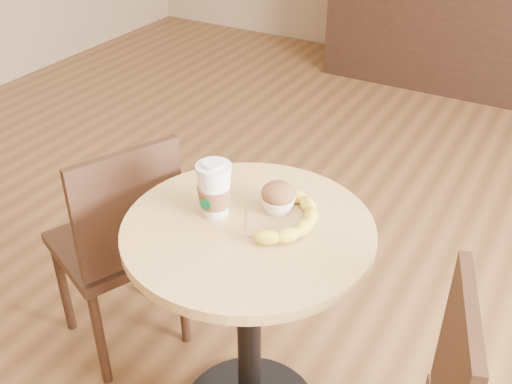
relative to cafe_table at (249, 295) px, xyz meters
The scene contains 7 objects.
cafe_table is the anchor object (origin of this frame).
chair_left 0.53m from the cafe_table, behind, with size 0.49×0.49×0.84m.
service_counter 3.17m from the cafe_table, 88.94° to the left, with size 2.30×0.65×1.04m.
kraft_bag 0.27m from the cafe_table, 47.87° to the left, with size 0.24×0.18×0.00m, color tan.
coffee_cup 0.32m from the cafe_table, behind, with size 0.09×0.09×0.16m.
muffin 0.30m from the cafe_table, 69.64° to the left, with size 0.09×0.09×0.08m.
banana 0.28m from the cafe_table, 29.30° to the left, with size 0.15×0.28×0.04m, color gold, non-canonical shape.
Camera 1 is at (0.58, -1.06, 1.64)m, focal length 42.00 mm.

